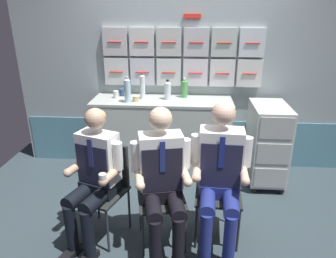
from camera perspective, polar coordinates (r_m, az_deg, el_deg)
The scene contains 18 objects.
ground at distance 3.22m, azimuth 1.62°, elevation -17.52°, with size 4.80×4.80×0.04m, color #2F3C41.
galley_bulkhead at distance 3.99m, azimuth 2.71°, elevation 7.96°, with size 4.20×0.14×2.15m.
galley_counter at distance 3.92m, azimuth -1.02°, elevation -1.43°, with size 1.67×0.53×0.96m.
service_trolley at distance 3.86m, azimuth 17.54°, elevation -2.34°, with size 0.40×0.65×0.96m.
folding_chair_left at distance 2.95m, azimuth -11.22°, elevation -9.06°, with size 0.51×0.51×0.85m.
crew_member_left at distance 2.76m, azimuth -13.37°, elevation -7.92°, with size 0.52×0.65×1.23m.
folding_chair_center at distance 2.82m, azimuth -1.45°, elevation -10.14°, with size 0.48×0.48×0.85m.
crew_member_center at distance 2.59m, azimuth -1.06°, elevation -8.69°, with size 0.51×0.66×1.27m.
folding_chair_right at distance 2.91m, azimuth 9.17°, elevation -9.33°, with size 0.42×0.43×0.85m.
crew_member_right at distance 2.68m, azimuth 9.47°, elevation -7.58°, with size 0.51×0.64×1.29m.
sparkling_bottle_green at distance 3.76m, azimuth -4.66°, elevation 7.69°, with size 0.06×0.06×0.32m.
water_bottle_short at distance 3.74m, azimuth -0.07°, elevation 7.07°, with size 0.08×0.08×0.24m.
water_bottle_clear at distance 3.64m, azimuth -7.38°, elevation 7.01°, with size 0.07×0.07×0.30m.
water_bottle_tall at distance 3.83m, azimuth 2.99°, elevation 7.39°, with size 0.07×0.07×0.24m.
paper_cup_blue at distance 3.88m, azimuth -7.20°, elevation 6.39°, with size 0.06×0.06×0.08m.
coffee_cup_white at distance 3.69m, azimuth -5.87°, elevation 5.53°, with size 0.07×0.07×0.06m.
coffee_cup_spare at distance 3.96m, azimuth -8.30°, elevation 6.65°, with size 0.07×0.07×0.09m.
espresso_cup_small at distance 3.87m, azimuth -9.44°, elevation 6.25°, with size 0.06×0.06×0.09m.
Camera 1 is at (0.10, -2.50, 2.00)m, focal length 33.54 mm.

